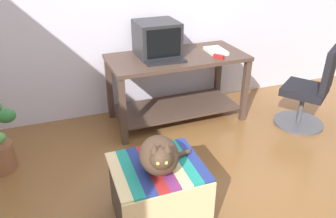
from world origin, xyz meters
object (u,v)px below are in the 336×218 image
Objects in this scene: cat at (160,155)px; office_chair at (310,93)px; stapler at (219,57)px; keyboard at (166,61)px; desk at (177,77)px; book at (216,51)px; ottoman_with_blanket at (158,192)px; tv_monitor at (157,39)px.

office_chair is (1.92, 0.77, -0.19)m from cat.
cat is at bearing -167.12° from stapler.
keyboard is 1.56m from office_chair.
desk is 0.50m from book.
cat is 0.48× the size of office_chair.
desk is at bearing 175.58° from book.
keyboard is 1.39m from ottoman_with_blanket.
keyboard is at bearing -54.11° from office_chair.
ottoman_with_blanket is (-0.67, -1.35, -0.28)m from desk.
cat is at bearing -109.01° from tv_monitor.
desk is at bearing -24.73° from tv_monitor.
ottoman_with_blanket is (-0.47, -1.43, -0.68)m from tv_monitor.
stapler reaches higher than keyboard.
tv_monitor is 1.58× the size of book.
tv_monitor is 0.65m from book.
office_chair is at bearing 34.43° from cat.
stapler is at bearing -4.27° from keyboard.
desk is 2.33× the size of ottoman_with_blanket.
book is 0.30× the size of office_chair.
tv_monitor reaches higher than stapler.
desk is 1.53m from ottoman_with_blanket.
office_chair is (1.25, -0.63, -0.12)m from desk.
ottoman_with_blanket is at bearing 103.90° from cat.
cat is at bearing -108.47° from keyboard.
tv_monitor reaches higher than ottoman_with_blanket.
office_chair is at bearing -60.24° from stapler.
book is at bearing -6.82° from desk.
desk is 0.34m from keyboard.
tv_monitor is at bearing 115.31° from stapler.
desk is 0.50m from stapler.
ottoman_with_blanket is (-1.09, -1.31, -0.53)m from book.
ottoman_with_blanket is at bearing -109.33° from keyboard.
keyboard is at bearing 137.15° from stapler.
book is at bearing 13.50° from keyboard.
stapler is (0.37, -0.22, 0.25)m from desk.
tv_monitor is at bearing 84.82° from cat.
keyboard is at bearing -140.65° from desk.
stapler reaches higher than ottoman_with_blanket.
tv_monitor is 0.29m from keyboard.
ottoman_with_blanket is at bearing -109.63° from tv_monitor.
tv_monitor is at bearing 155.27° from desk.
ottoman_with_blanket is 1.62m from stapler.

